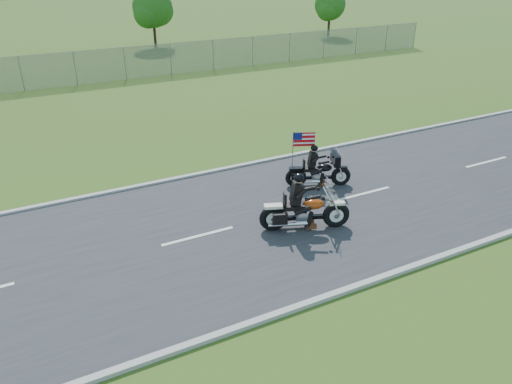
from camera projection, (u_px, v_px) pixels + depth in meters
ground at (259, 222)px, 15.29m from camera, size 420.00×420.00×0.00m
road at (259, 221)px, 15.28m from camera, size 120.00×8.00×0.04m
curb_north at (208, 172)px, 18.49m from camera, size 120.00×0.18×0.12m
curb_south at (337, 294)px, 12.04m from camera, size 120.00×0.18×0.12m
fence at (21, 73)px, 28.70m from camera, size 60.00×0.03×2.00m
tree_fence_near at (153, 9)px, 40.37m from camera, size 3.52×3.28×4.75m
tree_fence_far at (330, 6)px, 45.52m from camera, size 3.08×2.87×4.20m
motorcycle_lead at (303, 212)px, 14.64m from camera, size 2.60×1.30×1.83m
motorcycle_follow at (318, 172)px, 17.31m from camera, size 2.19×1.21×1.93m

